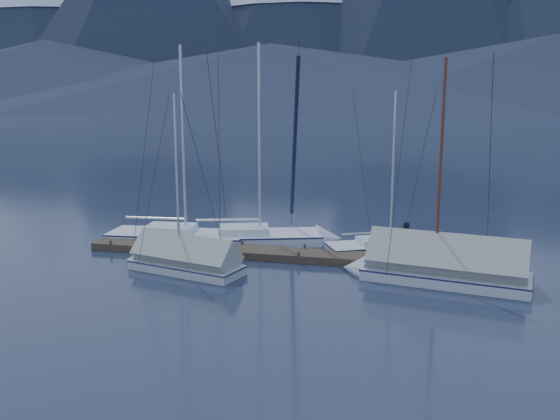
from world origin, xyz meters
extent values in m
plane|color=#161E33|center=(0.00, 0.00, 0.00)|extent=(1000.00, 1000.00, 0.00)
cone|color=#475675|center=(-260.00, 420.00, 65.00)|extent=(308.00, 308.00, 130.00)
cone|color=#475675|center=(-110.00, 440.00, 75.00)|extent=(352.00, 352.00, 150.00)
cone|color=#475675|center=(40.00, 430.00, 70.00)|extent=(330.00, 330.00, 140.00)
cone|color=#192133|center=(-220.00, 300.00, 47.50)|extent=(209.00, 209.00, 95.00)
cone|color=#192133|center=(-140.00, 285.00, 57.50)|extent=(190.00, 190.00, 115.00)
cone|color=#192133|center=(-65.00, 295.00, 45.00)|extent=(171.00, 171.00, 90.00)
cone|color=#192133|center=(-180.00, 250.00, 17.50)|extent=(364.00, 364.00, 35.00)
cone|color=#192133|center=(-60.00, 240.00, 15.00)|extent=(416.00, 416.00, 30.00)
cone|color=#192133|center=(60.00, 245.00, 16.00)|extent=(390.00, 390.00, 32.00)
cube|color=#382D23|center=(0.00, 2.00, 0.17)|extent=(18.00, 1.50, 0.34)
cube|color=black|center=(-6.00, 2.00, -0.05)|extent=(3.00, 1.30, 0.30)
cube|color=black|center=(0.00, 2.00, -0.05)|extent=(3.00, 1.30, 0.30)
cube|color=black|center=(6.00, 2.00, -0.05)|extent=(3.00, 1.30, 0.30)
cylinder|color=#382D23|center=(-8.00, 2.70, 0.35)|extent=(0.12, 0.12, 0.35)
cylinder|color=#382D23|center=(-8.00, 1.30, 0.35)|extent=(0.12, 0.12, 0.35)
cylinder|color=#382D23|center=(-5.00, 2.70, 0.35)|extent=(0.12, 0.12, 0.35)
cylinder|color=#382D23|center=(-5.00, 1.30, 0.35)|extent=(0.12, 0.12, 0.35)
cylinder|color=#382D23|center=(-2.00, 2.70, 0.35)|extent=(0.12, 0.12, 0.35)
cylinder|color=#382D23|center=(-2.00, 1.30, 0.35)|extent=(0.12, 0.12, 0.35)
cylinder|color=#382D23|center=(1.00, 2.70, 0.35)|extent=(0.12, 0.12, 0.35)
cylinder|color=#382D23|center=(1.00, 1.30, 0.35)|extent=(0.12, 0.12, 0.35)
cylinder|color=#382D23|center=(4.00, 2.70, 0.35)|extent=(0.12, 0.12, 0.35)
cylinder|color=#382D23|center=(4.00, 1.30, 0.35)|extent=(0.12, 0.12, 0.35)
cylinder|color=#382D23|center=(7.00, 2.70, 0.35)|extent=(0.12, 0.12, 0.35)
cylinder|color=#382D23|center=(7.00, 1.30, 0.35)|extent=(0.12, 0.12, 0.35)
cube|color=white|center=(-5.66, 3.70, 0.14)|extent=(6.92, 2.75, 0.75)
cube|color=white|center=(-5.66, 3.70, -0.20)|extent=(5.84, 1.67, 0.34)
cube|color=#181C48|center=(-5.66, 3.70, 0.45)|extent=(6.99, 2.78, 0.07)
cone|color=white|center=(-1.78, 3.99, 0.14)|extent=(1.40, 2.25, 2.17)
cube|color=white|center=(-6.00, 3.68, 0.68)|extent=(2.48, 1.75, 0.34)
cylinder|color=#B2B7BF|center=(-5.21, 3.74, 5.03)|extent=(0.14, 0.14, 9.03)
cylinder|color=#B2B7BF|center=(-6.79, 3.62, 1.19)|extent=(3.05, 0.33, 0.10)
cylinder|color=#26262B|center=(-3.52, 3.86, 5.03)|extent=(0.28, 3.41, 9.04)
cube|color=silver|center=(-2.03, 4.33, 0.14)|extent=(7.21, 4.24, 0.75)
cube|color=silver|center=(-2.03, 4.33, -0.21)|extent=(5.92, 2.95, 0.34)
cube|color=#1A234E|center=(-2.03, 4.33, 0.46)|extent=(7.28, 4.28, 0.07)
cone|color=silver|center=(1.72, 5.52, 0.14)|extent=(1.86, 2.47, 2.19)
cube|color=silver|center=(-2.35, 4.23, 0.68)|extent=(2.76, 2.24, 0.34)
cylinder|color=#B2B7BF|center=(-1.59, 4.47, 5.07)|extent=(0.14, 0.14, 9.12)
cylinder|color=#B2B7BF|center=(-3.12, 3.99, 1.20)|extent=(2.97, 1.03, 0.10)
cylinder|color=#26262B|center=(0.04, 4.99, 5.07)|extent=(1.07, 3.29, 9.13)
cube|color=silver|center=(4.46, 4.26, 0.11)|extent=(5.51, 3.92, 0.58)
cube|color=silver|center=(4.46, 4.26, -0.16)|extent=(4.45, 2.86, 0.26)
cube|color=#162043|center=(4.46, 4.26, 0.35)|extent=(5.56, 3.96, 0.05)
cone|color=silver|center=(7.17, 5.61, 0.11)|extent=(1.62, 1.94, 1.69)
cube|color=silver|center=(4.22, 4.15, 0.53)|extent=(2.20, 1.92, 0.26)
cylinder|color=#B2B7BF|center=(4.77, 4.42, 3.91)|extent=(0.11, 0.11, 7.03)
cylinder|color=#B2B7BF|center=(3.67, 3.87, 0.92)|extent=(2.16, 1.13, 0.08)
cylinder|color=#26262B|center=(5.95, 5.01, 3.91)|extent=(1.20, 2.39, 7.04)
cube|color=silver|center=(7.12, 0.04, 0.12)|extent=(6.59, 3.34, 0.67)
cube|color=silver|center=(7.12, 0.04, -0.18)|extent=(5.48, 2.18, 0.30)
cube|color=#201B52|center=(7.12, 0.04, 0.41)|extent=(6.66, 3.37, 0.06)
cone|color=silver|center=(3.57, 0.69, 0.12)|extent=(1.49, 2.31, 2.14)
cylinder|color=#592819|center=(6.72, 0.11, 4.52)|extent=(0.12, 0.12, 8.12)
cylinder|color=#592819|center=(8.12, -0.15, 1.07)|extent=(2.80, 0.60, 0.09)
cylinder|color=#26262B|center=(5.17, 0.39, 4.52)|extent=(0.60, 3.12, 8.13)
cube|color=#9E9C94|center=(7.12, 0.04, 0.86)|extent=(6.29, 3.32, 2.27)
cube|color=silver|center=(-3.29, -0.98, 0.10)|extent=(5.10, 2.91, 0.57)
cube|color=silver|center=(-3.29, -0.98, -0.15)|extent=(4.20, 1.97, 0.26)
cube|color=#172345|center=(-3.29, -0.98, 0.34)|extent=(5.15, 2.94, 0.05)
cone|color=silver|center=(-5.99, -0.26, 0.10)|extent=(1.34, 1.84, 1.65)
cylinder|color=#B2B7BF|center=(-3.62, -0.89, 3.83)|extent=(0.10, 0.10, 6.89)
cylinder|color=#B2B7BF|center=(-2.46, -1.20, 0.90)|extent=(2.12, 0.63, 0.08)
cylinder|color=#26262B|center=(-4.78, -0.58, 3.83)|extent=(0.65, 2.35, 6.89)
cube|color=#9D9F95|center=(-3.29, -0.98, 0.73)|extent=(4.88, 2.88, 1.75)
imported|color=black|center=(5.55, 1.83, 1.15)|extent=(0.47, 0.64, 1.62)
camera|label=1|loc=(5.88, -23.11, 7.19)|focal=38.00mm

